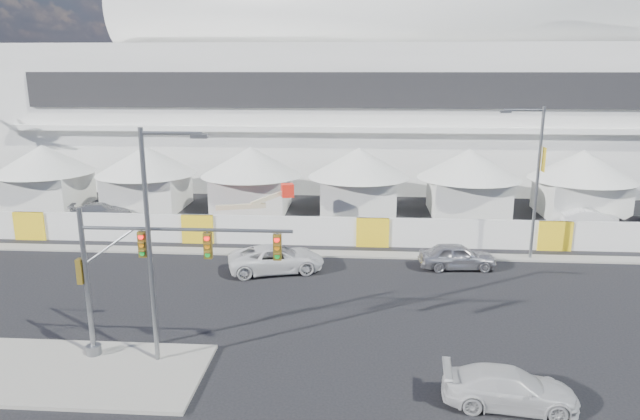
# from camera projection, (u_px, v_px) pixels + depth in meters

# --- Properties ---
(ground) EXTENTS (160.00, 160.00, 0.00)m
(ground) POSITION_uv_depth(u_px,v_px,m) (243.00, 343.00, 25.12)
(ground) COLOR black
(ground) RESTS_ON ground
(median_island) EXTENTS (10.00, 5.00, 0.15)m
(median_island) POSITION_uv_depth(u_px,v_px,m) (78.00, 372.00, 22.59)
(median_island) COLOR gray
(median_island) RESTS_ON ground
(far_curb) EXTENTS (80.00, 1.20, 0.12)m
(far_curb) POSITION_uv_depth(u_px,v_px,m) (596.00, 260.00, 35.88)
(far_curb) COLOR gray
(far_curb) RESTS_ON ground
(stadium) EXTENTS (80.00, 24.80, 21.98)m
(stadium) POSITION_uv_depth(u_px,v_px,m) (394.00, 89.00, 62.40)
(stadium) COLOR silver
(stadium) RESTS_ON ground
(tent_row) EXTENTS (53.40, 8.40, 5.40)m
(tent_row) POSITION_uv_depth(u_px,v_px,m) (305.00, 174.00, 47.54)
(tent_row) COLOR silver
(tent_row) RESTS_ON ground
(hoarding_fence) EXTENTS (70.00, 0.25, 2.00)m
(hoarding_fence) POSITION_uv_depth(u_px,v_px,m) (373.00, 232.00, 38.51)
(hoarding_fence) COLOR silver
(hoarding_fence) RESTS_ON ground
(sedan_silver) EXTENTS (2.16, 4.68, 1.55)m
(sedan_silver) POSITION_uv_depth(u_px,v_px,m) (457.00, 256.00, 34.31)
(sedan_silver) COLOR #AAA9AE
(sedan_silver) RESTS_ON ground
(pickup_curb) EXTENTS (4.04, 6.14, 1.57)m
(pickup_curb) POSITION_uv_depth(u_px,v_px,m) (276.00, 259.00, 33.81)
(pickup_curb) COLOR silver
(pickup_curb) RESTS_ON ground
(pickup_near) EXTENTS (2.35, 4.90, 1.38)m
(pickup_near) POSITION_uv_depth(u_px,v_px,m) (510.00, 388.00, 20.36)
(pickup_near) COLOR silver
(pickup_near) RESTS_ON ground
(lot_car_a) EXTENTS (1.91, 4.35, 1.39)m
(lot_car_a) POSITION_uv_depth(u_px,v_px,m) (591.00, 218.00, 43.18)
(lot_car_a) COLOR silver
(lot_car_a) RESTS_ON ground
(lot_car_c) EXTENTS (2.93, 4.95, 1.35)m
(lot_car_c) POSITION_uv_depth(u_px,v_px,m) (101.00, 211.00, 45.33)
(lot_car_c) COLOR #A0A1A4
(lot_car_c) RESTS_ON ground
(traffic_mast) EXTENTS (8.77, 0.61, 6.31)m
(traffic_mast) POSITION_uv_depth(u_px,v_px,m) (135.00, 275.00, 22.88)
(traffic_mast) COLOR gray
(traffic_mast) RESTS_ON median_island
(streetlight_median) EXTENTS (2.63, 0.26, 9.51)m
(streetlight_median) POSITION_uv_depth(u_px,v_px,m) (154.00, 232.00, 22.14)
(streetlight_median) COLOR slate
(streetlight_median) RESTS_ON median_island
(streetlight_curb) EXTENTS (2.83, 0.64, 9.56)m
(streetlight_curb) POSITION_uv_depth(u_px,v_px,m) (534.00, 173.00, 34.83)
(streetlight_curb) COLOR slate
(streetlight_curb) RESTS_ON ground
(boom_lift) EXTENTS (7.02, 2.43, 3.46)m
(boom_lift) POSITION_uv_depth(u_px,v_px,m) (234.00, 221.00, 41.65)
(boom_lift) COLOR red
(boom_lift) RESTS_ON ground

